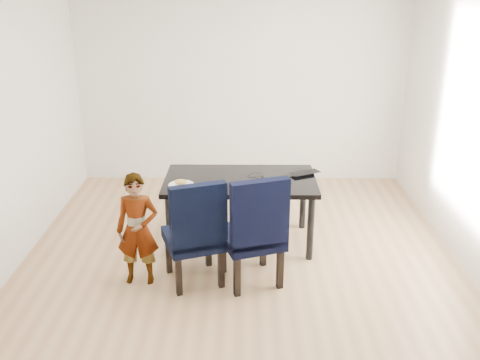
{
  "coord_description": "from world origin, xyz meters",
  "views": [
    {
      "loc": [
        0.04,
        -4.78,
        2.76
      ],
      "look_at": [
        0.0,
        0.2,
        0.85
      ],
      "focal_mm": 40.0,
      "sensor_mm": 36.0,
      "label": 1
    }
  ],
  "objects_px": {
    "dining_table": "(240,211)",
    "child": "(138,230)",
    "chair_left": "(193,230)",
    "plate": "(181,185)",
    "laptop": "(303,172)",
    "chair_right": "(251,228)"
  },
  "relations": [
    {
      "from": "dining_table",
      "to": "child",
      "type": "relative_size",
      "value": 1.47
    },
    {
      "from": "chair_left",
      "to": "child",
      "type": "bearing_deg",
      "value": 163.3
    },
    {
      "from": "dining_table",
      "to": "plate",
      "type": "xyz_separation_m",
      "value": [
        -0.6,
        -0.21,
        0.38
      ]
    },
    {
      "from": "child",
      "to": "laptop",
      "type": "xyz_separation_m",
      "value": [
        1.63,
        0.98,
        0.22
      ]
    },
    {
      "from": "dining_table",
      "to": "child",
      "type": "xyz_separation_m",
      "value": [
        -0.95,
        -0.81,
        0.17
      ]
    },
    {
      "from": "dining_table",
      "to": "laptop",
      "type": "xyz_separation_m",
      "value": [
        0.68,
        0.18,
        0.39
      ]
    },
    {
      "from": "child",
      "to": "chair_left",
      "type": "bearing_deg",
      "value": 3.63
    },
    {
      "from": "child",
      "to": "plate",
      "type": "bearing_deg",
      "value": 60.08
    },
    {
      "from": "laptop",
      "to": "dining_table",
      "type": "bearing_deg",
      "value": -11.83
    },
    {
      "from": "plate",
      "to": "chair_right",
      "type": "bearing_deg",
      "value": -38.87
    },
    {
      "from": "chair_left",
      "to": "laptop",
      "type": "distance_m",
      "value": 1.49
    },
    {
      "from": "chair_left",
      "to": "laptop",
      "type": "height_order",
      "value": "chair_left"
    },
    {
      "from": "chair_right",
      "to": "child",
      "type": "distance_m",
      "value": 1.06
    },
    {
      "from": "chair_left",
      "to": "plate",
      "type": "bearing_deg",
      "value": 86.29
    },
    {
      "from": "laptop",
      "to": "child",
      "type": "bearing_deg",
      "value": 4.81
    },
    {
      "from": "child",
      "to": "laptop",
      "type": "relative_size",
      "value": 3.31
    },
    {
      "from": "chair_right",
      "to": "plate",
      "type": "distance_m",
      "value": 0.93
    },
    {
      "from": "chair_right",
      "to": "laptop",
      "type": "xyz_separation_m",
      "value": [
        0.57,
        0.96,
        0.21
      ]
    },
    {
      "from": "chair_right",
      "to": "plate",
      "type": "bearing_deg",
      "value": 122.29
    },
    {
      "from": "child",
      "to": "plate",
      "type": "distance_m",
      "value": 0.73
    },
    {
      "from": "dining_table",
      "to": "chair_left",
      "type": "distance_m",
      "value": 0.91
    },
    {
      "from": "chair_left",
      "to": "child",
      "type": "relative_size",
      "value": 0.98
    }
  ]
}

